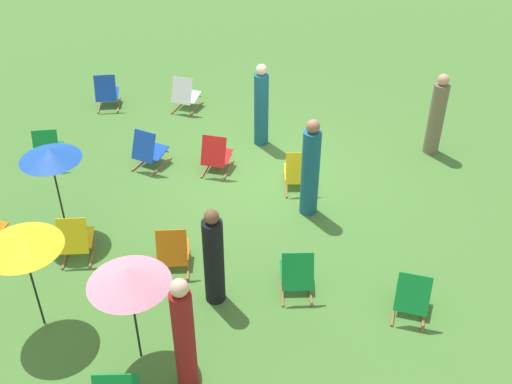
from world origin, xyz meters
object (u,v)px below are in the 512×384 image
(deckchair_4, at_px, (297,274))
(person_1, at_px, (310,170))
(deckchair_3, at_px, (48,149))
(person_2, at_px, (214,259))
(deckchair_8, at_px, (149,151))
(umbrella_1, at_px, (128,276))
(deckchair_5, at_px, (185,95))
(umbrella_0, at_px, (21,240))
(person_3, at_px, (261,107))
(person_4, at_px, (184,338))
(deckchair_7, at_px, (76,239))
(umbrella_2, at_px, (50,154))
(deckchair_11, at_px, (173,251))
(deckchair_2, at_px, (298,172))
(deckchair_0, at_px, (216,155))
(deckchair_1, at_px, (412,296))
(person_0, at_px, (437,116))
(deckchair_10, at_px, (107,93))

(deckchair_4, xyz_separation_m, person_1, (0.05, -2.08, 0.53))
(deckchair_3, relative_size, person_2, 0.51)
(deckchair_8, xyz_separation_m, person_1, (-3.30, 0.89, 0.53))
(umbrella_1, bearing_deg, deckchair_4, -140.25)
(deckchair_5, height_order, umbrella_0, umbrella_0)
(person_1, xyz_separation_m, person_3, (1.27, -2.21, -0.04))
(deckchair_8, distance_m, person_4, 5.46)
(deckchair_7, bearing_deg, person_4, 124.90)
(deckchair_4, height_order, umbrella_2, umbrella_2)
(deckchair_8, bearing_deg, deckchair_11, 131.34)
(deckchair_2, distance_m, deckchair_7, 4.22)
(deckchair_8, bearing_deg, deckchair_5, -75.59)
(deckchair_3, xyz_separation_m, umbrella_0, (-1.77, 3.98, 1.22))
(person_4, bearing_deg, umbrella_1, -88.73)
(deckchair_0, height_order, person_3, person_3)
(deckchair_4, height_order, deckchair_11, same)
(deckchair_2, bearing_deg, umbrella_2, 15.88)
(deckchair_8, xyz_separation_m, umbrella_2, (0.80, 2.21, 1.20))
(deckchair_1, bearing_deg, umbrella_1, 27.17)
(deckchair_4, height_order, deckchair_8, same)
(person_0, bearing_deg, deckchair_11, 164.48)
(person_2, bearing_deg, deckchair_8, 164.18)
(deckchair_8, height_order, person_0, person_0)
(person_4, bearing_deg, person_2, -153.40)
(umbrella_0, bearing_deg, deckchair_4, -159.76)
(deckchair_3, height_order, deckchair_8, same)
(deckchair_2, distance_m, umbrella_1, 4.82)
(deckchair_4, distance_m, deckchair_10, 7.31)
(deckchair_10, xyz_separation_m, person_4, (-3.94, 7.21, 0.56))
(deckchair_11, distance_m, person_0, 6.14)
(deckchair_4, bearing_deg, person_4, 47.46)
(deckchair_2, height_order, umbrella_1, umbrella_1)
(person_2, bearing_deg, deckchair_2, 116.01)
(person_3, bearing_deg, deckchair_11, 7.59)
(umbrella_1, xyz_separation_m, umbrella_2, (2.19, -2.40, 0.06))
(umbrella_1, bearing_deg, umbrella_0, -11.19)
(person_1, bearing_deg, deckchair_4, -105.43)
(umbrella_0, bearing_deg, person_2, -158.07)
(deckchair_3, xyz_separation_m, person_1, (-5.28, 0.58, 0.53))
(deckchair_3, distance_m, deckchair_8, 2.01)
(deckchair_0, relative_size, deckchair_11, 0.98)
(deckchair_5, distance_m, person_1, 4.69)
(deckchair_1, height_order, umbrella_0, umbrella_0)
(deckchair_1, xyz_separation_m, deckchair_7, (5.38, -0.32, 0.00))
(deckchair_2, distance_m, person_3, 1.88)
(deckchair_3, relative_size, person_4, 0.46)
(deckchair_5, bearing_deg, deckchair_1, 141.93)
(deckchair_2, xyz_separation_m, person_0, (-2.56, -1.83, 0.46))
(deckchair_7, height_order, person_1, person_1)
(person_3, distance_m, person_4, 6.29)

